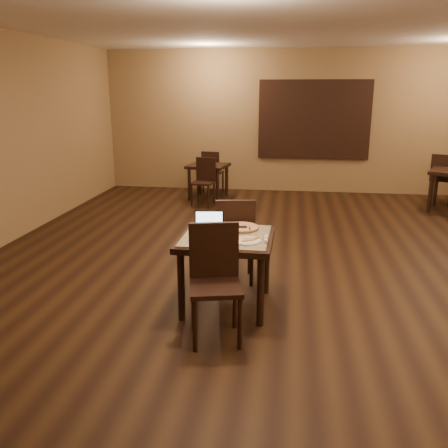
# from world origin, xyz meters

# --- Properties ---
(ground) EXTENTS (10.00, 10.00, 0.00)m
(ground) POSITION_xyz_m (0.00, 0.00, 0.00)
(ground) COLOR black
(ground) RESTS_ON ground
(wall_back) EXTENTS (8.00, 0.02, 3.00)m
(wall_back) POSITION_xyz_m (0.00, 5.00, 1.50)
(wall_back) COLOR olive
(wall_back) RESTS_ON ground
(ceiling) EXTENTS (8.00, 10.00, 0.02)m
(ceiling) POSITION_xyz_m (0.00, 0.00, 3.00)
(ceiling) COLOR silver
(ceiling) RESTS_ON wall_back
(mural) EXTENTS (2.34, 0.05, 1.64)m
(mural) POSITION_xyz_m (0.50, 4.96, 1.55)
(mural) COLOR #285593
(mural) RESTS_ON wall_back
(tiled_table) EXTENTS (0.93, 0.93, 0.76)m
(tiled_table) POSITION_xyz_m (-0.56, -0.96, 0.66)
(tiled_table) COLOR black
(tiled_table) RESTS_ON ground
(chair_main_near) EXTENTS (0.54, 0.54, 1.03)m
(chair_main_near) POSITION_xyz_m (-0.58, -1.57, 0.58)
(chair_main_near) COLOR black
(chair_main_near) RESTS_ON ground
(chair_main_far) EXTENTS (0.50, 0.50, 1.01)m
(chair_main_far) POSITION_xyz_m (-0.55, -0.35, 0.57)
(chair_main_far) COLOR black
(chair_main_far) RESTS_ON ground
(laptop) EXTENTS (0.32, 0.27, 0.20)m
(laptop) POSITION_xyz_m (-0.76, -0.86, 0.82)
(laptop) COLOR black
(laptop) RESTS_ON tiled_table
(plate) EXTENTS (0.27, 0.27, 0.01)m
(plate) POSITION_xyz_m (-0.34, -1.14, 0.77)
(plate) COLOR white
(plate) RESTS_ON tiled_table
(pizza_slice) EXTENTS (0.25, 0.25, 0.02)m
(pizza_slice) POSITION_xyz_m (-0.34, -1.14, 0.79)
(pizza_slice) COLOR beige
(pizza_slice) RESTS_ON plate
(pizza_pan) EXTENTS (0.33, 0.33, 0.01)m
(pizza_pan) POSITION_xyz_m (-0.44, -0.72, 0.77)
(pizza_pan) COLOR silver
(pizza_pan) RESTS_ON tiled_table
(pizza_whole) EXTENTS (0.37, 0.37, 0.03)m
(pizza_whole) POSITION_xyz_m (-0.44, -0.72, 0.78)
(pizza_whole) COLOR beige
(pizza_whole) RESTS_ON pizza_pan
(spatula) EXTENTS (0.11, 0.22, 0.01)m
(spatula) POSITION_xyz_m (-0.42, -0.74, 0.79)
(spatula) COLOR silver
(spatula) RESTS_ON pizza_whole
(napkin_roll) EXTENTS (0.04, 0.17, 0.04)m
(napkin_roll) POSITION_xyz_m (-0.16, -1.10, 0.78)
(napkin_roll) COLOR white
(napkin_roll) RESTS_ON tiled_table
(other_table_a_chair_far) EXTENTS (0.56, 0.56, 0.98)m
(other_table_a_chair_far) POSITION_xyz_m (2.97, 4.16, 0.55)
(other_table_a_chair_far) COLOR black
(other_table_a_chair_far) RESTS_ON ground
(other_table_b) EXTENTS (0.87, 0.87, 0.70)m
(other_table_b) POSITION_xyz_m (-1.61, 4.00, 0.58)
(other_table_b) COLOR black
(other_table_b) RESTS_ON ground
(other_table_b_chair_near) EXTENTS (0.45, 0.45, 0.91)m
(other_table_b_chair_near) POSITION_xyz_m (-1.60, 3.47, 0.51)
(other_table_b_chair_near) COLOR black
(other_table_b_chair_near) RESTS_ON ground
(other_table_b_chair_far) EXTENTS (0.45, 0.45, 0.91)m
(other_table_b_chair_far) POSITION_xyz_m (-1.63, 4.53, 0.51)
(other_table_b_chair_far) COLOR black
(other_table_b_chair_far) RESTS_ON ground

